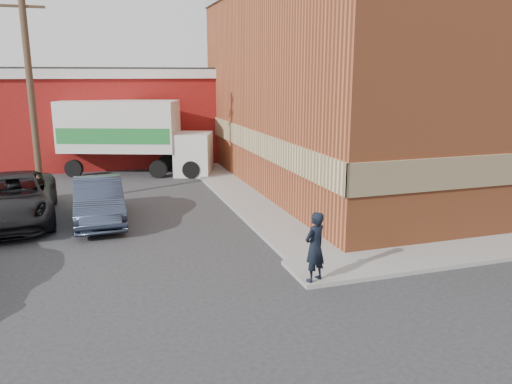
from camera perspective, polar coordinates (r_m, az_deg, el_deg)
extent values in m
plane|color=#28282B|center=(14.43, 4.78, -8.04)|extent=(90.00, 90.00, 0.00)
cube|color=#A04C29|center=(25.42, 15.14, 11.22)|extent=(14.00, 18.00, 9.00)
cube|color=#CFB27F|center=(22.59, -0.48, 5.85)|extent=(0.08, 18.16, 1.00)
cube|color=gray|center=(22.76, -2.53, 0.16)|extent=(1.80, 18.00, 0.12)
cube|color=maroon|center=(32.50, -19.35, 7.76)|extent=(16.00, 8.00, 5.00)
cube|color=silver|center=(32.38, -19.73, 12.60)|extent=(16.30, 8.30, 0.50)
cube|color=black|center=(32.38, -19.77, 13.13)|extent=(16.00, 8.00, 0.10)
cylinder|color=#4C3926|center=(21.50, -24.31, 10.20)|extent=(0.26, 0.26, 9.00)
cube|color=#4C3926|center=(21.63, -25.17, 18.66)|extent=(1.60, 0.10, 0.10)
imported|color=black|center=(12.67, 6.74, -6.23)|extent=(0.78, 0.68, 1.81)
imported|color=#2A3347|center=(18.87, -17.54, -0.95)|extent=(1.75, 4.82, 1.58)
imported|color=black|center=(20.02, -26.04, -0.70)|extent=(3.17, 6.33, 1.72)
cube|color=silver|center=(27.50, -15.35, 7.29)|extent=(6.51, 4.37, 2.62)
cube|color=#1D6D2D|center=(26.39, -16.09, 6.13)|extent=(5.49, 2.05, 0.81)
cube|color=silver|center=(26.76, -7.09, 4.35)|extent=(2.47, 2.71, 2.22)
cylinder|color=black|center=(27.61, -20.09, 2.53)|extent=(0.96, 0.60, 0.91)
cylinder|color=black|center=(29.45, -18.63, 3.28)|extent=(0.96, 0.60, 0.91)
cylinder|color=black|center=(26.24, -11.10, 2.57)|extent=(0.96, 0.60, 0.91)
cylinder|color=black|center=(28.17, -10.16, 3.34)|extent=(0.96, 0.60, 0.91)
cylinder|color=black|center=(25.90, -7.41, 2.57)|extent=(0.96, 0.60, 0.91)
cylinder|color=black|center=(27.85, -6.71, 3.35)|extent=(0.96, 0.60, 0.91)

